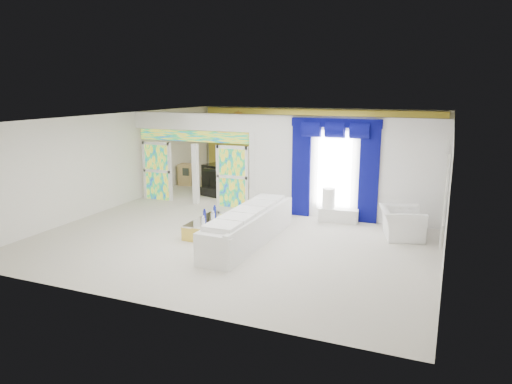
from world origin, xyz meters
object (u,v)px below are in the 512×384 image
at_px(white_sofa, 249,228).
at_px(coffee_table, 207,226).
at_px(console_table, 338,215).
at_px(armchair, 401,223).
at_px(grand_piano, 232,176).

distance_m(white_sofa, coffee_table, 1.40).
bearing_deg(console_table, armchair, -24.96).
height_order(coffee_table, armchair, armchair).
height_order(white_sofa, console_table, white_sofa).
distance_m(white_sofa, armchair, 3.95).
bearing_deg(grand_piano, white_sofa, -45.08).
bearing_deg(white_sofa, grand_piano, 120.19).
bearing_deg(coffee_table, white_sofa, -12.53).
distance_m(white_sofa, console_table, 3.20).
distance_m(coffee_table, grand_piano, 5.84).
bearing_deg(coffee_table, grand_piano, 108.65).
height_order(coffee_table, grand_piano, grand_piano).
xyz_separation_m(white_sofa, grand_piano, (-3.22, 5.83, 0.10)).
xyz_separation_m(console_table, grand_piano, (-4.85, 3.09, 0.29)).
bearing_deg(white_sofa, coffee_table, 168.78).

